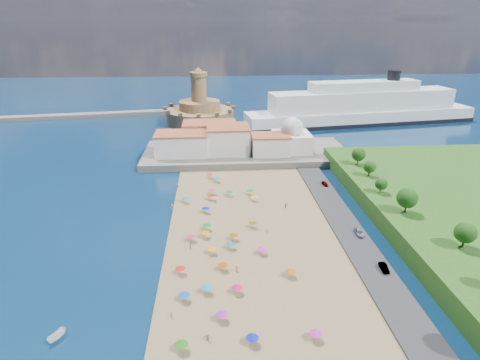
{
  "coord_description": "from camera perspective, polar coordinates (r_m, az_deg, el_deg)",
  "views": [
    {
      "loc": [
        -4.51,
        -97.36,
        57.25
      ],
      "look_at": [
        4.0,
        25.0,
        8.0
      ],
      "focal_mm": 30.0,
      "sensor_mm": 36.0,
      "label": 1
    }
  ],
  "objects": [
    {
      "name": "ground",
      "position": [
        113.03,
        -1.16,
        -8.56
      ],
      "size": [
        700.0,
        700.0,
        0.0
      ],
      "primitive_type": "plane",
      "color": "#071938",
      "rests_on": "ground"
    },
    {
      "name": "terrace",
      "position": [
        179.84,
        0.85,
        3.81
      ],
      "size": [
        90.0,
        36.0,
        3.0
      ],
      "primitive_type": "cube",
      "color": "#59544C",
      "rests_on": "ground"
    },
    {
      "name": "jetty",
      "position": [
        213.0,
        -5.89,
        6.5
      ],
      "size": [
        18.0,
        70.0,
        2.4
      ],
      "primitive_type": "cube",
      "color": "#59544C",
      "rests_on": "ground"
    },
    {
      "name": "breakwater",
      "position": [
        277.38,
        -26.51,
        7.96
      ],
      "size": [
        199.03,
        34.77,
        2.6
      ],
      "primitive_type": "cube",
      "rotation": [
        0.0,
        0.0,
        0.14
      ],
      "color": "#59544C",
      "rests_on": "ground"
    },
    {
      "name": "waterfront_buildings",
      "position": [
        177.99,
        -3.37,
        5.73
      ],
      "size": [
        57.0,
        29.0,
        11.0
      ],
      "color": "silver",
      "rests_on": "terrace"
    },
    {
      "name": "domed_building",
      "position": [
        178.51,
        7.36,
        6.0
      ],
      "size": [
        16.0,
        16.0,
        15.0
      ],
      "color": "silver",
      "rests_on": "terrace"
    },
    {
      "name": "fortress",
      "position": [
        240.85,
        -5.75,
        9.65
      ],
      "size": [
        40.0,
        40.0,
        32.4
      ],
      "color": "olive",
      "rests_on": "ground"
    },
    {
      "name": "cruise_ship",
      "position": [
        248.05,
        16.93,
        9.71
      ],
      "size": [
        139.61,
        40.5,
        30.16
      ],
      "color": "black",
      "rests_on": "ground"
    },
    {
      "name": "beach_parasols",
      "position": [
        99.63,
        -2.04,
        -11.72
      ],
      "size": [
        30.68,
        115.67,
        2.2
      ],
      "color": "gray",
      "rests_on": "beach"
    },
    {
      "name": "beachgoers",
      "position": [
        110.5,
        -2.42,
        -8.67
      ],
      "size": [
        38.05,
        94.98,
        1.87
      ],
      "color": "tan",
      "rests_on": "beach"
    },
    {
      "name": "parked_cars",
      "position": [
        121.89,
        16.02,
        -6.33
      ],
      "size": [
        2.31,
        57.9,
        1.42
      ],
      "color": "gray",
      "rests_on": "promenade"
    },
    {
      "name": "hillside_trees",
      "position": [
        111.74,
        25.22,
        -5.38
      ],
      "size": [
        15.5,
        106.04,
        7.44
      ],
      "color": "#382314",
      "rests_on": "hillside"
    }
  ]
}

